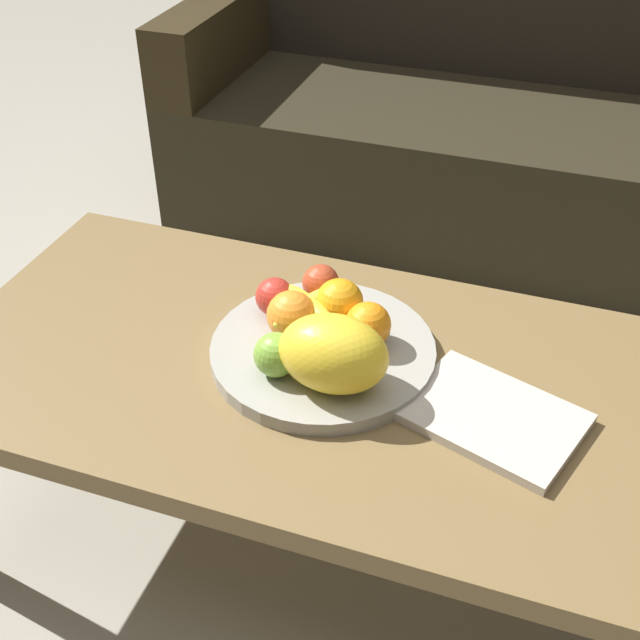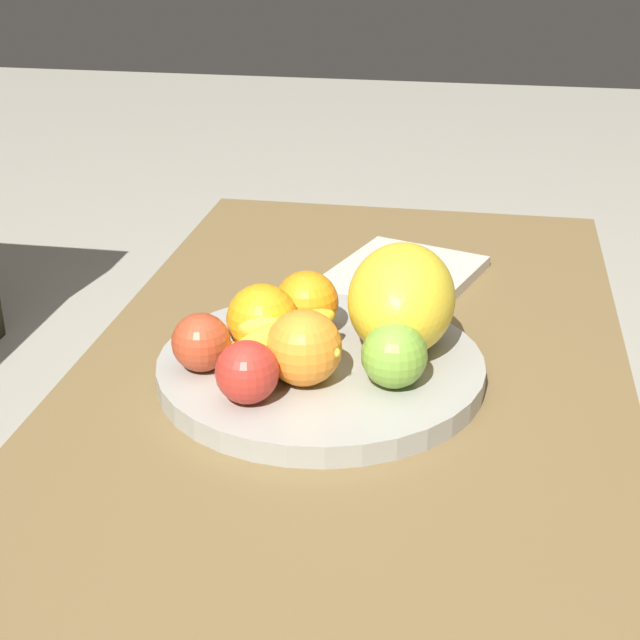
# 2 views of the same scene
# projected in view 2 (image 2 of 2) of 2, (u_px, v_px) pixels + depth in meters

# --- Properties ---
(coffee_table) EXTENTS (1.24, 0.64, 0.44)m
(coffee_table) POSITION_uv_depth(u_px,v_px,m) (346.00, 415.00, 1.10)
(coffee_table) COLOR brown
(coffee_table) RESTS_ON ground_plane
(fruit_bowl) EXTENTS (0.37, 0.37, 0.03)m
(fruit_bowl) POSITION_uv_depth(u_px,v_px,m) (320.00, 371.00, 1.07)
(fruit_bowl) COLOR #9D9C91
(fruit_bowl) RESTS_ON coffee_table
(melon_large_front) EXTENTS (0.17, 0.12, 0.12)m
(melon_large_front) POSITION_uv_depth(u_px,v_px,m) (402.00, 299.00, 1.07)
(melon_large_front) COLOR yellow
(melon_large_front) RESTS_ON fruit_bowl
(orange_front) EXTENTS (0.08, 0.08, 0.08)m
(orange_front) POSITION_uv_depth(u_px,v_px,m) (262.00, 319.00, 1.07)
(orange_front) COLOR orange
(orange_front) RESTS_ON fruit_bowl
(orange_left) EXTENTS (0.08, 0.08, 0.08)m
(orange_left) POSITION_uv_depth(u_px,v_px,m) (307.00, 303.00, 1.12)
(orange_left) COLOR orange
(orange_left) RESTS_ON fruit_bowl
(orange_right) EXTENTS (0.08, 0.08, 0.08)m
(orange_right) POSITION_uv_depth(u_px,v_px,m) (303.00, 348.00, 1.01)
(orange_right) COLOR orange
(orange_right) RESTS_ON fruit_bowl
(apple_front) EXTENTS (0.06, 0.06, 0.06)m
(apple_front) POSITION_uv_depth(u_px,v_px,m) (201.00, 342.00, 1.04)
(apple_front) COLOR #B44224
(apple_front) RESTS_ON fruit_bowl
(apple_left) EXTENTS (0.07, 0.07, 0.07)m
(apple_left) POSITION_uv_depth(u_px,v_px,m) (247.00, 372.00, 0.97)
(apple_left) COLOR red
(apple_left) RESTS_ON fruit_bowl
(apple_right) EXTENTS (0.07, 0.07, 0.07)m
(apple_right) POSITION_uv_depth(u_px,v_px,m) (394.00, 355.00, 1.00)
(apple_right) COLOR #75A837
(apple_right) RESTS_ON fruit_bowl
(banana_bunch) EXTENTS (0.15, 0.17, 0.06)m
(banana_bunch) POSITION_uv_depth(u_px,v_px,m) (277.00, 346.00, 1.03)
(banana_bunch) COLOR yellow
(banana_bunch) RESTS_ON fruit_bowl
(magazine) EXTENTS (0.29, 0.25, 0.02)m
(magazine) POSITION_uv_depth(u_px,v_px,m) (398.00, 279.00, 1.33)
(magazine) COLOR beige
(magazine) RESTS_ON coffee_table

